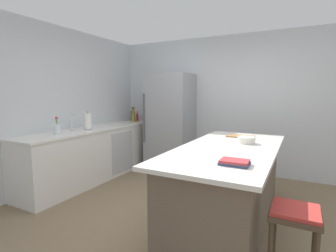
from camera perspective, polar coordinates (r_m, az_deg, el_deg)
ground_plane at (r=3.29m, az=4.35°, el=-20.15°), size 7.20×7.20×0.00m
wall_rear at (r=5.07m, az=14.66°, el=4.64°), size 6.00×0.10×2.60m
wall_left at (r=4.49m, az=-25.58°, el=3.85°), size 0.10×6.00×2.60m
counter_run_left at (r=4.77m, az=-15.83°, el=-5.80°), size 0.67×2.89×0.91m
kitchen_island at (r=3.10m, az=13.13°, el=-12.75°), size 1.02×2.29×0.91m
refrigerator at (r=5.13m, az=0.49°, el=0.92°), size 0.85×0.74×1.89m
bar_stool at (r=2.31m, az=26.38°, el=-18.81°), size 0.36×0.36×0.65m
sink_faucet at (r=4.40m, az=-20.59°, el=0.97°), size 0.15×0.05×0.30m
flower_vase at (r=4.11m, az=-23.53°, el=-0.46°), size 0.09×0.09×0.27m
paper_towel_roll at (r=4.52m, az=-17.44°, el=0.96°), size 0.14×0.14×0.31m
hot_sauce_bottle at (r=5.71m, az=-6.86°, el=1.98°), size 0.05×0.05×0.21m
whiskey_bottle at (r=5.67m, az=-7.87°, el=2.31°), size 0.08×0.08×0.31m
vinegar_bottle at (r=5.52m, az=-7.58°, el=2.18°), size 0.05×0.05×0.31m
olive_oil_bottle at (r=5.42m, az=-7.75°, el=2.02°), size 0.06×0.06×0.29m
cookbook_stack at (r=2.27m, az=14.61°, el=-7.85°), size 0.25×0.18×0.04m
mixing_bowl at (r=3.26m, az=17.06°, el=-3.01°), size 0.21×0.21×0.08m
cutting_board at (r=3.71m, az=15.87°, el=-2.22°), size 0.36×0.23×0.02m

